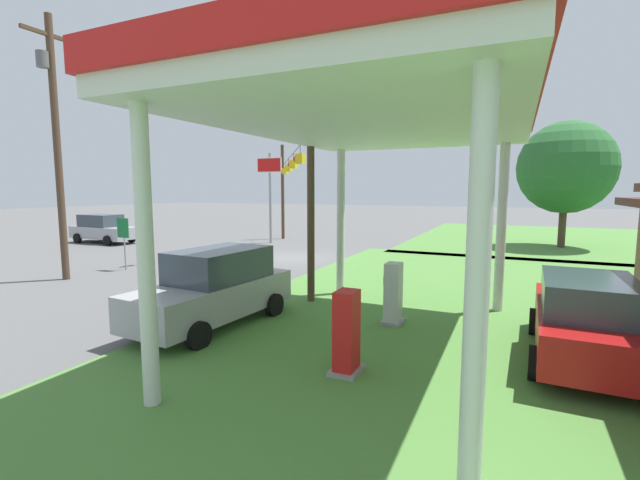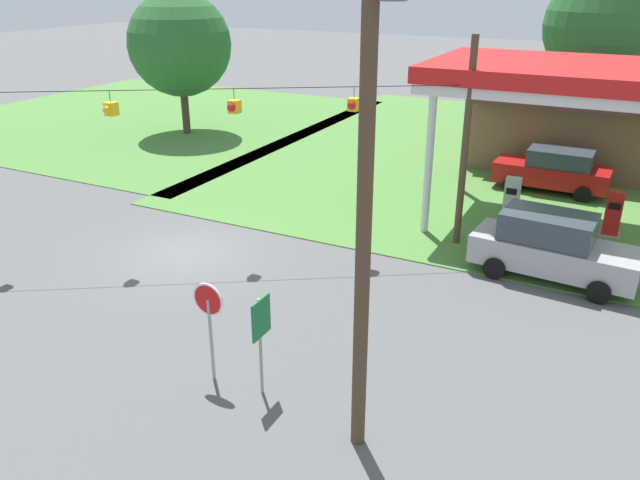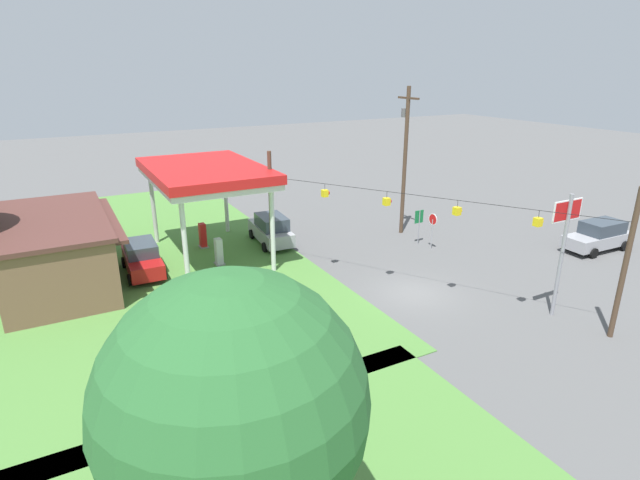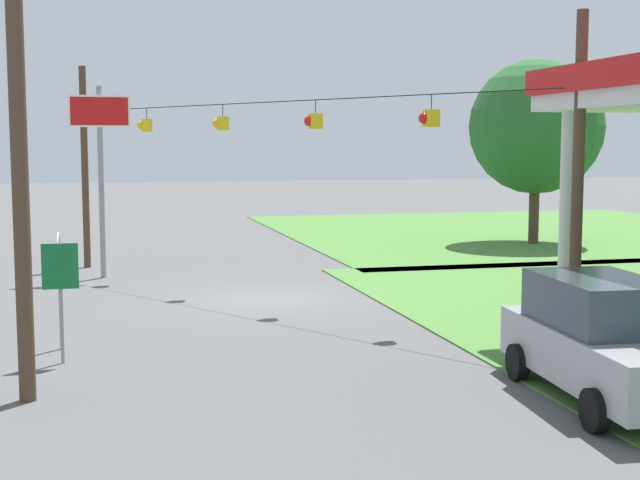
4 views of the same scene
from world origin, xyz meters
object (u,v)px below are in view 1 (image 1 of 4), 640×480
object	(u,v)px
utility_pole_main	(55,136)
tree_west_verge	(566,168)
gas_station_canopy	(377,111)
car_at_pumps_rear	(586,319)
car_on_crossroad	(103,229)
stop_sign_roadside	(145,229)
stop_sign_overhead	(270,181)
route_sign	(123,233)
fuel_pump_far	(346,335)
fuel_pump_near	(393,295)
car_at_pumps_front	(215,288)

from	to	relation	value
utility_pole_main	tree_west_verge	size ratio (longest dim) A/B	1.31
gas_station_canopy	car_at_pumps_rear	world-z (taller)	gas_station_canopy
car_at_pumps_rear	car_on_crossroad	size ratio (longest dim) A/B	0.94
stop_sign_roadside	stop_sign_overhead	xyz separation A→B (m)	(-10.20, 0.93, 2.50)
route_sign	utility_pole_main	bearing A→B (deg)	-10.56
fuel_pump_far	stop_sign_roadside	distance (m)	15.51
fuel_pump_near	utility_pole_main	world-z (taller)	utility_pole_main
car_at_pumps_front	stop_sign_roadside	world-z (taller)	stop_sign_roadside
fuel_pump_near	car_at_pumps_rear	bearing A→B (deg)	78.34
car_on_crossroad	tree_west_verge	xyz separation A→B (m)	(-10.37, 28.94, 4.07)
stop_sign_roadside	route_sign	xyz separation A→B (m)	(1.32, 0.07, -0.10)
gas_station_canopy	car_at_pumps_front	xyz separation A→B (m)	(0.29, -4.39, -4.38)
gas_station_canopy	stop_sign_roadside	bearing A→B (deg)	-113.45
gas_station_canopy	car_at_pumps_rear	distance (m)	6.32
fuel_pump_far	route_sign	bearing A→B (deg)	-115.18
stop_sign_overhead	tree_west_verge	world-z (taller)	tree_west_verge
tree_west_verge	fuel_pump_near	bearing A→B (deg)	-15.96
fuel_pump_far	tree_west_verge	xyz separation A→B (m)	(-23.42, 5.68, 4.26)
route_sign	car_at_pumps_front	bearing A→B (deg)	61.85
fuel_pump_near	car_at_pumps_front	size ratio (longest dim) A/B	0.34
route_sign	car_at_pumps_rear	bearing A→B (deg)	78.37
gas_station_canopy	stop_sign_overhead	distance (m)	20.39
fuel_pump_near	car_on_crossroad	size ratio (longest dim) A/B	0.34
fuel_pump_near	car_at_pumps_rear	size ratio (longest dim) A/B	0.36
fuel_pump_far	car_on_crossroad	xyz separation A→B (m)	(-13.05, -23.26, 0.19)
fuel_pump_near	car_on_crossroad	world-z (taller)	car_on_crossroad
stop_sign_overhead	car_at_pumps_front	bearing A→B (deg)	26.51
car_on_crossroad	car_at_pumps_front	bearing A→B (deg)	-29.59
fuel_pump_far	car_at_pumps_rear	size ratio (longest dim) A/B	0.36
fuel_pump_near	stop_sign_overhead	world-z (taller)	stop_sign_overhead
car_at_pumps_rear	fuel_pump_far	bearing A→B (deg)	122.63
car_on_crossroad	tree_west_verge	world-z (taller)	tree_west_verge
gas_station_canopy	car_on_crossroad	bearing A→B (deg)	-115.87
gas_station_canopy	fuel_pump_near	world-z (taller)	gas_station_canopy
stop_sign_overhead	tree_west_verge	bearing A→B (deg)	107.08
fuel_pump_near	car_at_pumps_front	distance (m)	4.86
stop_sign_overhead	tree_west_verge	distance (m)	19.08
stop_sign_roadside	tree_west_verge	xyz separation A→B (m)	(-15.80, 19.16, 3.26)
stop_sign_roadside	utility_pole_main	distance (m)	5.61
stop_sign_roadside	car_at_pumps_front	bearing A→B (deg)	-124.06
stop_sign_overhead	utility_pole_main	distance (m)	14.23
route_sign	tree_west_verge	distance (m)	25.85
utility_pole_main	car_at_pumps_rear	bearing A→B (deg)	86.59
fuel_pump_near	utility_pole_main	size ratio (longest dim) A/B	0.16
fuel_pump_far	utility_pole_main	bearing A→B (deg)	-105.02
car_at_pumps_front	stop_sign_overhead	distance (m)	18.55
route_sign	stop_sign_roadside	bearing A→B (deg)	-176.96
fuel_pump_far	stop_sign_roadside	size ratio (longest dim) A/B	0.68
stop_sign_overhead	tree_west_verge	size ratio (longest dim) A/B	0.78
car_on_crossroad	utility_pole_main	xyz separation A→B (m)	(9.32, 9.37, 4.83)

